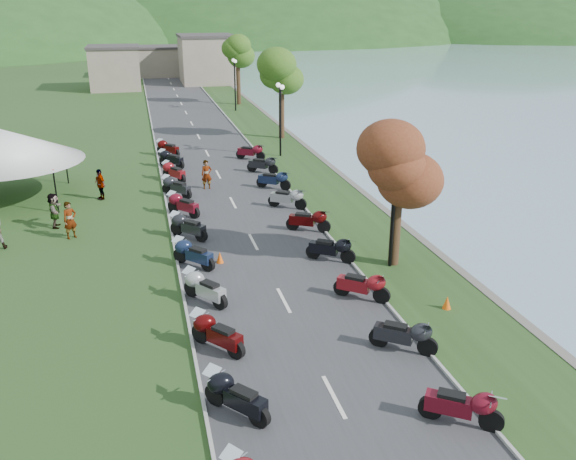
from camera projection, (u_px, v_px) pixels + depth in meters
road at (207, 153)px, 44.16m from camera, size 7.00×120.00×0.02m
hills_backdrop at (147, 38)px, 189.74m from camera, size 360.00×120.00×76.00m
far_building at (154, 63)px, 83.79m from camera, size 18.00×16.00×5.00m
moto_row_left at (205, 289)px, 21.98m from camera, size 2.60×49.05×1.10m
moto_row_right at (330, 249)px, 25.58m from camera, size 2.60×39.00×1.10m
vendor_tent_main at (4, 165)px, 32.99m from camera, size 5.65×5.65×4.00m
tree_lakeside at (398, 185)px, 24.29m from camera, size 2.46×2.46×6.83m
pedestrian_a at (72, 238)px, 28.31m from camera, size 0.79×0.74×1.76m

